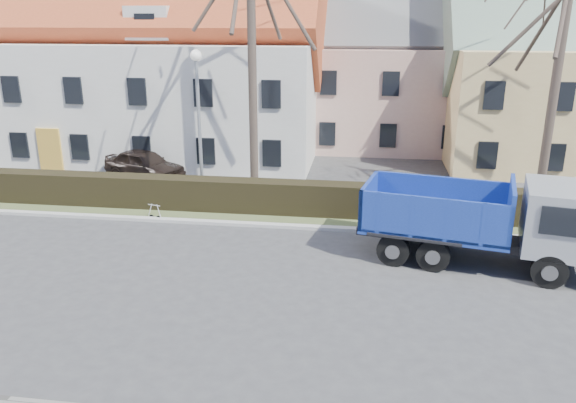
# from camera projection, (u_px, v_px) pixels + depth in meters

# --- Properties ---
(ground) EXTENTS (120.00, 120.00, 0.00)m
(ground) POSITION_uv_depth(u_px,v_px,m) (266.00, 282.00, 16.70)
(ground) COLOR #38383A
(curb_far) EXTENTS (80.00, 0.30, 0.12)m
(curb_far) POSITION_uv_depth(u_px,v_px,m) (287.00, 226.00, 21.00)
(curb_far) COLOR #A8A7A4
(curb_far) RESTS_ON ground
(grass_strip) EXTENTS (80.00, 3.00, 0.10)m
(grass_strip) POSITION_uv_depth(u_px,v_px,m) (293.00, 212.00, 22.51)
(grass_strip) COLOR #46532F
(grass_strip) RESTS_ON ground
(hedge) EXTENTS (60.00, 0.90, 1.30)m
(hedge) POSITION_uv_depth(u_px,v_px,m) (292.00, 200.00, 22.13)
(hedge) COLOR black
(hedge) RESTS_ON ground
(building_white) EXTENTS (26.80, 10.80, 9.50)m
(building_white) POSITION_uv_depth(u_px,v_px,m) (89.00, 67.00, 31.94)
(building_white) COLOR silver
(building_white) RESTS_ON ground
(building_pink) EXTENTS (10.80, 8.80, 8.00)m
(building_pink) POSITION_uv_depth(u_px,v_px,m) (388.00, 78.00, 33.71)
(building_pink) COLOR tan
(building_pink) RESTS_ON ground
(tree_1) EXTENTS (9.20, 9.20, 12.65)m
(tree_1) POSITION_uv_depth(u_px,v_px,m) (252.00, 47.00, 22.96)
(tree_1) COLOR #3C3129
(tree_1) RESTS_ON ground
(tree_2) EXTENTS (8.00, 8.00, 11.00)m
(tree_2) POSITION_uv_depth(u_px,v_px,m) (557.00, 71.00, 21.65)
(tree_2) COLOR #3C3129
(tree_2) RESTS_ON ground
(dump_truck) EXTENTS (7.59, 4.08, 2.88)m
(dump_truck) POSITION_uv_depth(u_px,v_px,m) (466.00, 219.00, 17.73)
(dump_truck) COLOR navy
(dump_truck) RESTS_ON ground
(streetlight) EXTENTS (0.50, 0.50, 6.38)m
(streetlight) POSITION_uv_depth(u_px,v_px,m) (199.00, 129.00, 22.79)
(streetlight) COLOR #9599A0
(streetlight) RESTS_ON ground
(cart_frame) EXTENTS (0.83, 0.59, 0.68)m
(cart_frame) POSITION_uv_depth(u_px,v_px,m) (150.00, 210.00, 21.83)
(cart_frame) COLOR silver
(cart_frame) RESTS_ON ground
(parked_car_a) EXTENTS (4.52, 3.13, 1.43)m
(parked_car_a) POSITION_uv_depth(u_px,v_px,m) (144.00, 164.00, 27.11)
(parked_car_a) COLOR black
(parked_car_a) RESTS_ON ground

